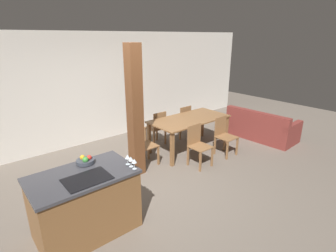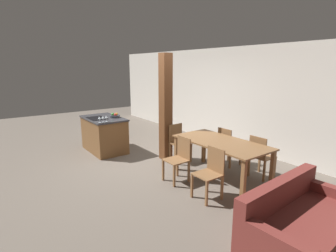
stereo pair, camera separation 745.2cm
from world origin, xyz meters
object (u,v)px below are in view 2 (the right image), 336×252
object	(u,v)px
wine_glass_far	(106,117)
dining_chair_head_end	(179,142)
couch	(301,227)
timber_post	(166,108)
dining_chair_near_right	(210,172)
kitchen_island	(104,134)
dining_chair_near_left	(179,158)
fruit_bowl	(115,116)
dining_table	(221,146)
dining_chair_far_left	(228,146)
wine_glass_near	(99,118)
wine_glass_middle	(103,118)
dining_chair_far_right	(260,156)

from	to	relation	value
wine_glass_far	dining_chair_head_end	size ratio (longest dim) A/B	0.17
couch	timber_post	world-z (taller)	timber_post
dining_chair_near_right	timber_post	world-z (taller)	timber_post
kitchen_island	dining_chair_near_left	xyz separation A→B (m)	(2.62, 0.43, 0.01)
wine_glass_far	dining_chair_head_end	world-z (taller)	wine_glass_far
fruit_bowl	dining_chair_near_right	world-z (taller)	fruit_bowl
kitchen_island	dining_table	world-z (taller)	kitchen_island
wine_glass_far	dining_chair_far_left	xyz separation A→B (m)	(2.03, 1.98, -0.56)
dining_chair_near_left	kitchen_island	bearing A→B (deg)	-170.77
fruit_bowl	dining_table	world-z (taller)	fruit_bowl
dining_chair_near_left	dining_chair_head_end	world-z (taller)	same
wine_glass_near	dining_chair_near_left	distance (m)	2.23
wine_glass_middle	dining_table	bearing A→B (deg)	29.26
wine_glass_far	dining_chair_head_end	xyz separation A→B (m)	(1.14, 1.29, -0.56)
fruit_bowl	timber_post	distance (m)	1.49
couch	timber_post	bearing A→B (deg)	78.80
kitchen_island	wine_glass_near	bearing A→B (deg)	-29.36
wine_glass_near	dining_chair_near_left	xyz separation A→B (m)	(2.03, 0.76, -0.56)
kitchen_island	dining_table	bearing A→B (deg)	20.25
dining_chair_head_end	wine_glass_near	bearing A→B (deg)	142.08
wine_glass_far	dining_chair_near_right	xyz separation A→B (m)	(2.87, 0.59, -0.56)
wine_glass_near	dining_chair_far_right	bearing A→B (deg)	36.85
wine_glass_far	timber_post	xyz separation A→B (m)	(0.86, 1.11, 0.23)
fruit_bowl	timber_post	bearing A→B (deg)	28.51
kitchen_island	timber_post	xyz separation A→B (m)	(1.45, 0.95, 0.79)
wine_glass_near	dining_chair_far_right	distance (m)	3.64
kitchen_island	wine_glass_near	size ratio (longest dim) A/B	9.03
dining_chair_near_left	fruit_bowl	bearing A→B (deg)	-175.93
kitchen_island	wine_glass_far	size ratio (longest dim) A/B	9.03
kitchen_island	dining_chair_near_left	distance (m)	2.65
fruit_bowl	wine_glass_near	size ratio (longest dim) A/B	1.68
couch	dining_table	bearing A→B (deg)	67.79
dining_table	dining_chair_far_right	bearing A→B (deg)	58.66
kitchen_island	wine_glass_near	distance (m)	0.89
wine_glass_middle	couch	xyz separation A→B (m)	(4.44, 0.67, -0.74)
fruit_bowl	wine_glass_far	size ratio (longest dim) A/B	1.68
timber_post	dining_chair_head_end	bearing A→B (deg)	31.84
wine_glass_far	timber_post	world-z (taller)	timber_post
kitchen_island	couch	distance (m)	5.05
fruit_bowl	dining_chair_far_right	bearing A→B (deg)	25.40
kitchen_island	dining_chair_far_left	size ratio (longest dim) A/B	1.55
fruit_bowl	dining_table	bearing A→B (deg)	16.84
dining_chair_near_left	timber_post	world-z (taller)	timber_post
dining_chair_near_left	dining_chair_near_right	world-z (taller)	same
wine_glass_far	dining_chair_far_right	bearing A→B (deg)	34.62
dining_chair_near_left	timber_post	xyz separation A→B (m)	(-1.17, 0.52, 0.79)
wine_glass_near	dining_table	size ratio (longest dim) A/B	0.08
kitchen_island	wine_glass_far	distance (m)	0.84
dining_chair_near_right	dining_chair_far_right	world-z (taller)	same
dining_chair_near_right	timber_post	distance (m)	2.23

